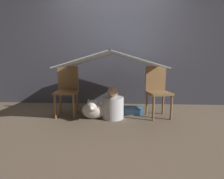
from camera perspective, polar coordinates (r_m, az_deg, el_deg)
The scene contains 8 objects.
ground_plane at distance 2.91m, azimuth -0.17°, elevation -9.83°, with size 8.80×8.80×0.00m, color brown.
wall_back at distance 3.87m, azimuth 0.73°, elevation 13.75°, with size 7.00×0.05×2.50m.
chair_left at distance 3.16m, azimuth -14.45°, elevation 0.29°, with size 0.38×0.38×0.86m.
chair_right at distance 3.08m, azimuth 14.63°, elevation 0.05°, with size 0.43×0.43×0.86m.
sheet_canopy at distance 2.91m, azimuth 0.00°, elevation 9.89°, with size 1.58×1.28×0.24m.
person_front at distance 2.93m, azimuth 0.28°, elevation -5.43°, with size 0.36×0.36×0.53m.
dog at distance 2.89m, azimuth -6.10°, elevation -6.44°, with size 0.40×0.37×0.37m.
floor_cushion at distance 3.26m, azimuth 6.56°, elevation -6.80°, with size 0.39×0.31×0.10m.
Camera 1 is at (0.15, -2.74, 0.96)m, focal length 28.00 mm.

